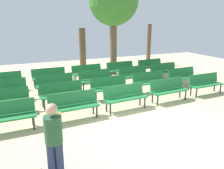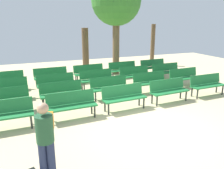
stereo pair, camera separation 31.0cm
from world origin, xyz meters
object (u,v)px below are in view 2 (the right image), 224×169
Objects in this scene: bench_r1_c2 at (110,86)px; bench_r3_c2 at (89,72)px; bench_r3_c1 at (51,75)px; bench_r0_c3 at (169,89)px; bench_r1_c1 at (62,92)px; bench_r1_c3 at (150,81)px; tree_2 at (116,1)px; bench_r1_c4 at (184,76)px; tree_1 at (153,44)px; bench_r3_c0 at (5,80)px; visitor_with_backpack at (46,137)px; bench_r2_c1 at (56,83)px; tree_0 at (85,50)px; bench_r2_c4 at (166,71)px; bench_r0_c4 at (207,84)px; bench_r3_c3 at (123,69)px; bench_r0_c2 at (124,96)px; bench_r0_c1 at (72,104)px; bench_r3_c4 at (153,66)px; bench_r2_c0 at (6,88)px; bench_r2_c3 at (135,74)px; bench_r1_c0 at (5,99)px; bench_r0_c0 at (5,113)px; bench_r2_c2 at (97,78)px.

bench_r1_c2 is 2.79m from bench_r3_c2.
bench_r3_c1 is (-2.01, 2.74, 0.00)m from bench_r1_c2.
bench_r1_c1 is at bearing 159.66° from bench_r0_c3.
bench_r1_c3 is 0.29× the size of tree_2.
bench_r1_c4 is at bearing -35.87° from bench_r3_c2.
bench_r1_c3 is 6.76m from tree_1.
visitor_with_backpack reaches higher than bench_r3_c0.
bench_r2_c1 is 0.61× the size of tree_0.
bench_r2_c1 is 8.77m from tree_1.
bench_r3_c2 is (-3.92, 1.21, 0.00)m from bench_r2_c4.
bench_r0_c4 is at bearing -88.76° from bench_r2_c4.
visitor_with_backpack is at bearing -120.91° from tree_2.
bench_r2_c1 is 0.98× the size of visitor_with_backpack.
bench_r3_c2 is at bearing 143.85° from bench_r1_c4.
bench_r2_c4 is 0.29× the size of tree_2.
bench_r3_c3 is (3.92, 0.16, 0.00)m from bench_r3_c1.
bench_r3_c2 is at bearing -149.18° from tree_2.
bench_r0_c2 is at bearing -54.95° from bench_r2_c1.
bench_r2_c4 is at bearing 25.82° from bench_r0_c1.
bench_r1_c1 is 1.00× the size of bench_r3_c3.
bench_r1_c2 is 1.00× the size of bench_r3_c4.
visitor_with_backpack is at bearing -136.56° from bench_r3_c4.
bench_r2_c0 is at bearing 161.13° from bench_r0_c4.
tree_0 reaches higher than bench_r0_c4.
bench_r0_c1 is 0.57× the size of tree_1.
bench_r2_c3 is (3.82, 2.94, 0.00)m from bench_r0_c1.
bench_r1_c2 and bench_r3_c2 have the same top height.
bench_r0_c2 is 1.01× the size of bench_r3_c1.
bench_r3_c2 is at bearing -151.93° from tree_1.
bench_r1_c0 is 8.02m from tree_2.
bench_r0_c3 and bench_r3_c0 have the same top height.
tree_0 is at bearing 110.66° from bench_r2_c3.
bench_r1_c0 is at bearing 165.75° from bench_r0_c3.
visitor_with_backpack is (-0.96, -4.07, 0.43)m from bench_r1_c1.
bench_r2_c0 is (-3.95, 2.62, 0.00)m from bench_r0_c2.
bench_r0_c0 is 0.99× the size of bench_r1_c4.
bench_r0_c3 and bench_r2_c0 have the same top height.
bench_r1_c3 is 2.80m from bench_r3_c3.
bench_r2_c1 is at bearing -178.62° from bench_r2_c4.
bench_r1_c2 and bench_r3_c4 have the same top height.
tree_0 is at bearing 79.29° from bench_r2_c2.
bench_r2_c3 is at bearing -18.76° from bench_r3_c1.
visitor_with_backpack reaches higher than bench_r2_c2.
tree_2 is at bearing 87.15° from bench_r0_c3.
bench_r2_c4 is (5.83, 1.66, 0.00)m from bench_r1_c1.
bench_r3_c1 is at bearing 167.74° from bench_r2_c4.
bench_r1_c4 is 6.01m from bench_r2_c1.
bench_r0_c3 is at bearing -145.86° from bench_r1_c4.
bench_r0_c3 is at bearing -66.12° from bench_r3_c2.
bench_r2_c1 is 0.99× the size of bench_r2_c2.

